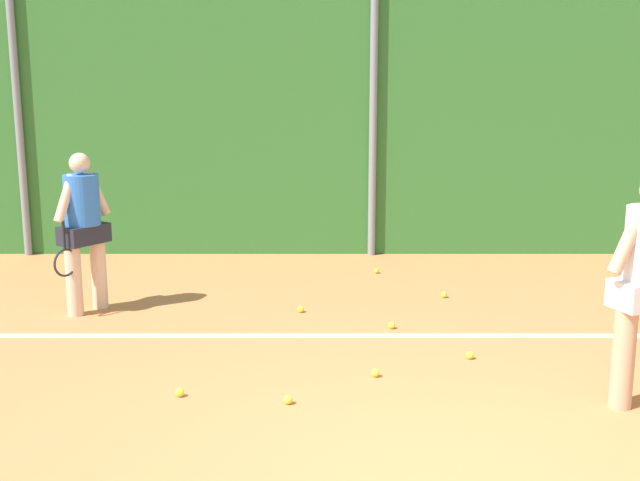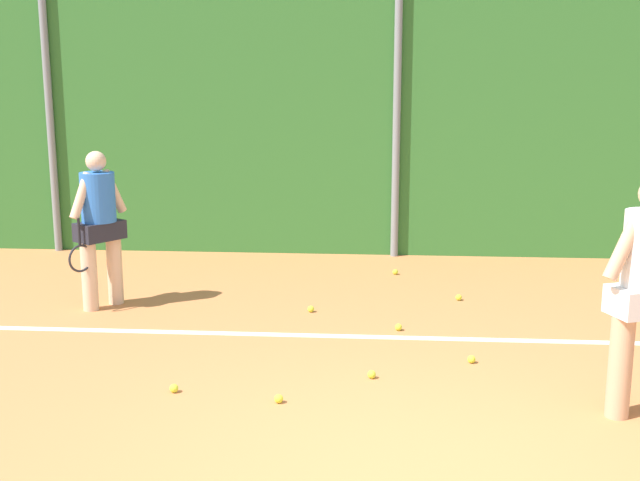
{
  "view_description": "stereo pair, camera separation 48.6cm",
  "coord_description": "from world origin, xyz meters",
  "views": [
    {
      "loc": [
        -0.69,
        -4.31,
        2.37
      ],
      "look_at": [
        -0.71,
        2.34,
        0.99
      ],
      "focal_mm": 44.61,
      "sensor_mm": 36.0,
      "label": 1
    },
    {
      "loc": [
        -0.21,
        -4.29,
        2.37
      ],
      "look_at": [
        -0.71,
        2.34,
        0.99
      ],
      "focal_mm": 44.61,
      "sensor_mm": 36.0,
      "label": 2
    }
  ],
  "objects": [
    {
      "name": "tennis_ball_8",
      "position": [
        -0.0,
        5.11,
        0.03
      ],
      "size": [
        0.07,
        0.07,
        0.07
      ],
      "primitive_type": "sphere",
      "color": "#CCDB33",
      "rests_on": "ground_plane"
    },
    {
      "name": "tennis_ball_3",
      "position": [
        -0.25,
        1.7,
        0.03
      ],
      "size": [
        0.07,
        0.07,
        0.07
      ],
      "primitive_type": "sphere",
      "color": "#CCDB33",
      "rests_on": "ground_plane"
    },
    {
      "name": "court_baseline_paint",
      "position": [
        0.0,
        2.72,
        0.0
      ],
      "size": [
        11.71,
        0.1,
        0.01
      ],
      "primitive_type": "cube",
      "color": "white",
      "rests_on": "ground_plane"
    },
    {
      "name": "fence_post_center",
      "position": [
        0.0,
        6.13,
        1.84
      ],
      "size": [
        0.1,
        0.1,
        3.69
      ],
      "primitive_type": "cylinder",
      "color": "gray",
      "rests_on": "ground_plane"
    },
    {
      "name": "tennis_ball_2",
      "position": [
        -0.89,
        3.47,
        0.03
      ],
      "size": [
        0.07,
        0.07,
        0.07
      ],
      "primitive_type": "sphere",
      "color": "#CCDB33",
      "rests_on": "ground_plane"
    },
    {
      "name": "fence_post_left",
      "position": [
        -4.62,
        6.13,
        1.84
      ],
      "size": [
        0.1,
        0.1,
        3.69
      ],
      "primitive_type": "cylinder",
      "color": "gray",
      "rests_on": "ground_plane"
    },
    {
      "name": "tennis_ball_4",
      "position": [
        -0.01,
        2.94,
        0.03
      ],
      "size": [
        0.07,
        0.07,
        0.07
      ],
      "primitive_type": "sphere",
      "color": "#CCDB33",
      "rests_on": "ground_plane"
    },
    {
      "name": "ground_plane",
      "position": [
        0.0,
        1.85,
        0.0
      ],
      "size": [
        24.72,
        24.72,
        0.0
      ],
      "primitive_type": "plane",
      "color": "#C67542"
    },
    {
      "name": "player_midcourt",
      "position": [
        -3.07,
        3.51,
        0.91
      ],
      "size": [
        0.5,
        0.68,
        1.63
      ],
      "rotation": [
        0.0,
        0.0,
        4.11
      ],
      "color": "beige",
      "rests_on": "ground_plane"
    },
    {
      "name": "hedge_fence_backdrop",
      "position": [
        0.0,
        6.31,
        1.69
      ],
      "size": [
        16.03,
        0.25,
        3.37
      ],
      "primitive_type": "cube",
      "color": "#33702D",
      "rests_on": "ground_plane"
    },
    {
      "name": "tennis_ball_9",
      "position": [
        -1.75,
        1.3,
        0.03
      ],
      "size": [
        0.07,
        0.07,
        0.07
      ],
      "primitive_type": "sphere",
      "color": "#CCDB33",
      "rests_on": "ground_plane"
    },
    {
      "name": "tennis_ball_6",
      "position": [
        -0.93,
        1.16,
        0.03
      ],
      "size": [
        0.07,
        0.07,
        0.07
      ],
      "primitive_type": "sphere",
      "color": "#CCDB33",
      "rests_on": "ground_plane"
    },
    {
      "name": "tennis_ball_1",
      "position": [
        0.59,
        2.11,
        0.03
      ],
      "size": [
        0.07,
        0.07,
        0.07
      ],
      "primitive_type": "sphere",
      "color": "#CCDB33",
      "rests_on": "ground_plane"
    },
    {
      "name": "tennis_ball_11",
      "position": [
        0.66,
        4.02,
        0.03
      ],
      "size": [
        0.07,
        0.07,
        0.07
      ],
      "primitive_type": "sphere",
      "color": "#CCDB33",
      "rests_on": "ground_plane"
    }
  ]
}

